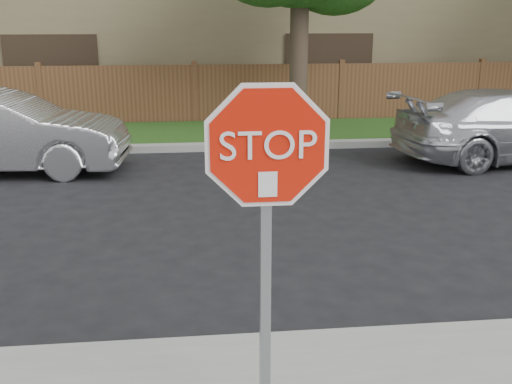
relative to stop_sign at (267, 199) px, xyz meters
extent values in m
plane|color=black|center=(-0.31, 1.48, -1.83)|extent=(90.00, 90.00, 0.00)
cube|color=gray|center=(-0.31, 9.63, -1.75)|extent=(70.00, 0.30, 0.15)
cube|color=#1E4714|center=(-0.31, 11.28, -1.77)|extent=(70.00, 3.00, 0.12)
cube|color=brown|center=(-0.31, 12.88, -1.03)|extent=(70.00, 0.12, 1.60)
cube|color=#887854|center=(-0.31, 18.48, 1.17)|extent=(34.00, 8.00, 6.00)
cylinder|color=#382B21|center=(2.19, 11.18, 0.13)|extent=(0.44, 0.44, 3.92)
cube|color=gray|center=(0.00, 0.05, -0.58)|extent=(0.06, 0.06, 2.30)
cylinder|color=white|center=(0.00, -0.02, 0.32)|extent=(1.01, 0.02, 1.01)
cylinder|color=red|center=(0.00, -0.03, 0.32)|extent=(0.93, 0.02, 0.93)
cube|color=white|center=(0.00, -0.05, 0.10)|extent=(0.11, 0.00, 0.15)
imported|color=silver|center=(-3.99, 8.13, -1.07)|extent=(4.73, 1.94, 1.52)
camera|label=1|loc=(-0.43, -3.32, 1.03)|focal=42.00mm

